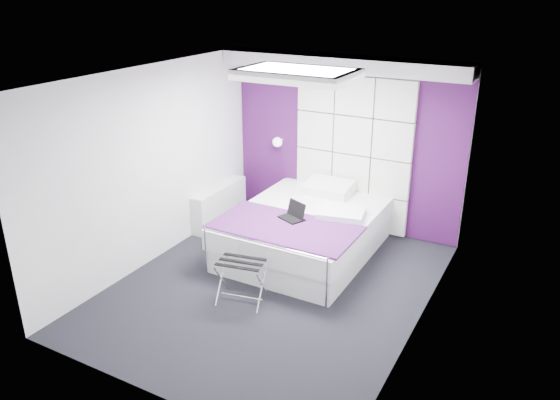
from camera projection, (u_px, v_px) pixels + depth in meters
name	position (u px, v px, depth m)	size (l,w,h in m)	color
floor	(273.00, 286.00, 6.83)	(4.40, 4.40, 0.00)	black
ceiling	(272.00, 76.00, 5.85)	(4.40, 4.40, 0.00)	white
wall_back	(345.00, 143.00, 8.13)	(3.60, 3.60, 0.00)	silver
wall_left	(153.00, 166.00, 7.14)	(4.40, 4.40, 0.00)	silver
wall_right	(426.00, 220.00, 5.54)	(4.40, 4.40, 0.00)	silver
accent_wall	(344.00, 144.00, 8.12)	(3.58, 0.02, 2.58)	#401047
soffit	(342.00, 63.00, 7.48)	(3.58, 0.50, 0.20)	silver
headboard	(352.00, 154.00, 8.06)	(1.80, 0.08, 2.30)	silver
skylight	(297.00, 73.00, 6.36)	(1.36, 0.86, 0.12)	white
wall_lamp	(279.00, 142.00, 8.51)	(0.15, 0.15, 0.15)	white
radiator	(219.00, 205.00, 8.53)	(0.22, 1.20, 0.60)	silver
bed	(304.00, 231.00, 7.56)	(1.86, 2.26, 0.78)	silver
nightstand	(296.00, 185.00, 8.58)	(0.47, 0.36, 0.05)	silver
luggage_rack	(241.00, 281.00, 6.43)	(0.54, 0.39, 0.53)	silver
laptop	(293.00, 214.00, 7.20)	(0.32, 0.23, 0.23)	black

